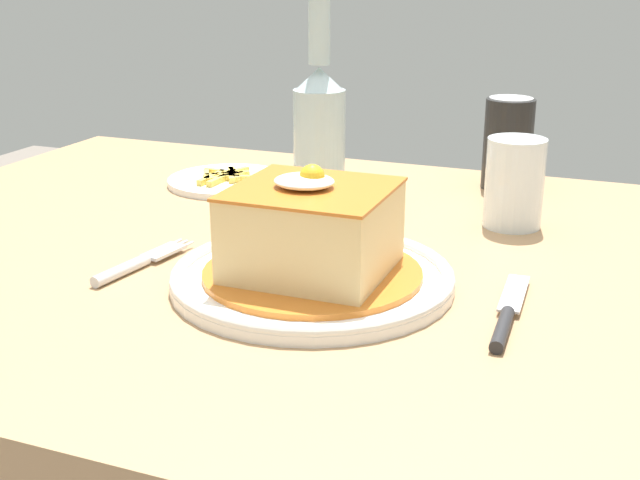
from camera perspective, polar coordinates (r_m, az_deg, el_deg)
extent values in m
cube|color=#A87F56|center=(0.89, 1.34, -2.15)|extent=(1.22, 0.83, 0.04)
cylinder|color=#A87F56|center=(1.54, -13.24, -8.13)|extent=(0.07, 0.07, 0.70)
cylinder|color=white|center=(0.79, -0.53, -2.82)|extent=(0.27, 0.27, 0.01)
torus|color=white|center=(0.79, -0.53, -2.33)|extent=(0.27, 0.27, 0.01)
cylinder|color=#C66B23|center=(0.79, -0.53, -2.29)|extent=(0.21, 0.21, 0.01)
cube|color=#E5C684|center=(0.78, -0.54, 0.64)|extent=(0.14, 0.14, 0.08)
cube|color=#C66B23|center=(0.77, -0.55, 3.57)|extent=(0.15, 0.14, 0.00)
ellipsoid|color=white|center=(0.76, -0.79, 4.07)|extent=(0.06, 0.05, 0.01)
sphere|color=yellow|center=(0.76, -0.55, 4.40)|extent=(0.02, 0.02, 0.02)
cylinder|color=silver|center=(0.84, -13.62, -2.07)|extent=(0.02, 0.08, 0.01)
cube|color=silver|center=(0.88, -10.80, -0.78)|extent=(0.03, 0.05, 0.00)
cylinder|color=silver|center=(0.90, -9.38, -0.40)|extent=(0.01, 0.03, 0.00)
cylinder|color=silver|center=(0.90, -9.78, -0.32)|extent=(0.01, 0.03, 0.00)
cylinder|color=silver|center=(0.91, -10.17, -0.24)|extent=(0.01, 0.03, 0.00)
cylinder|color=#262628|center=(0.71, 12.54, -6.07)|extent=(0.01, 0.08, 0.01)
cube|color=silver|center=(0.78, 13.33, -3.62)|extent=(0.02, 0.09, 0.00)
cylinder|color=black|center=(1.15, 12.91, 6.52)|extent=(0.07, 0.07, 0.12)
cylinder|color=silver|center=(1.14, 13.14, 9.56)|extent=(0.06, 0.06, 0.00)
cylinder|color=#ADC6CC|center=(1.02, -0.05, 6.22)|extent=(0.06, 0.06, 0.15)
cone|color=#ADC6CC|center=(1.00, -0.06, 11.07)|extent=(0.06, 0.06, 0.03)
cylinder|color=#ADC6CC|center=(1.00, -0.06, 14.38)|extent=(0.03, 0.03, 0.08)
cylinder|color=gold|center=(0.99, 13.24, 2.56)|extent=(0.06, 0.06, 0.06)
cylinder|color=silver|center=(0.98, 13.34, 3.88)|extent=(0.07, 0.07, 0.10)
cylinder|color=white|center=(1.16, -6.34, 4.10)|extent=(0.17, 0.17, 0.01)
cube|color=#EAC64C|center=(1.14, -5.83, 4.31)|extent=(0.05, 0.02, 0.01)
cube|color=#EAC64C|center=(1.15, -7.89, 4.40)|extent=(0.03, 0.05, 0.01)
cube|color=#EAC64C|center=(1.16, -6.45, 4.49)|extent=(0.05, 0.04, 0.01)
cube|color=#EAC64C|center=(1.13, -6.95, 4.19)|extent=(0.01, 0.06, 0.01)
cube|color=#EAC64C|center=(1.17, -6.68, 4.64)|extent=(0.06, 0.02, 0.01)
cube|color=#EAC64C|center=(1.17, -5.93, 4.69)|extent=(0.02, 0.05, 0.01)
cube|color=#EAC64C|center=(1.15, -7.54, 4.32)|extent=(0.01, 0.07, 0.01)
cube|color=#EAC64C|center=(1.16, -5.98, 4.55)|extent=(0.04, 0.05, 0.01)
cube|color=#EAC64C|center=(1.14, -6.60, 4.33)|extent=(0.04, 0.05, 0.01)
cube|color=#EAC64C|center=(1.16, -6.18, 4.51)|extent=(0.04, 0.06, 0.01)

